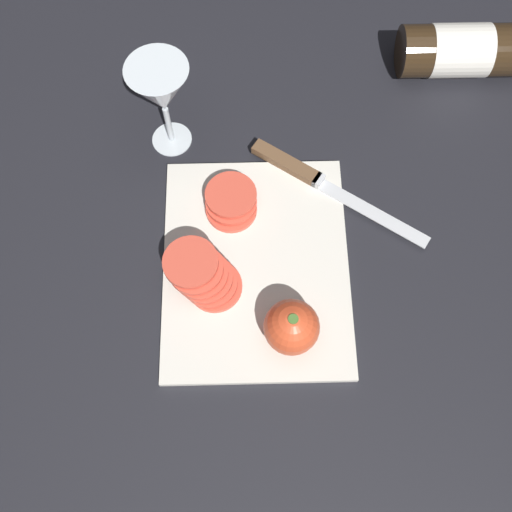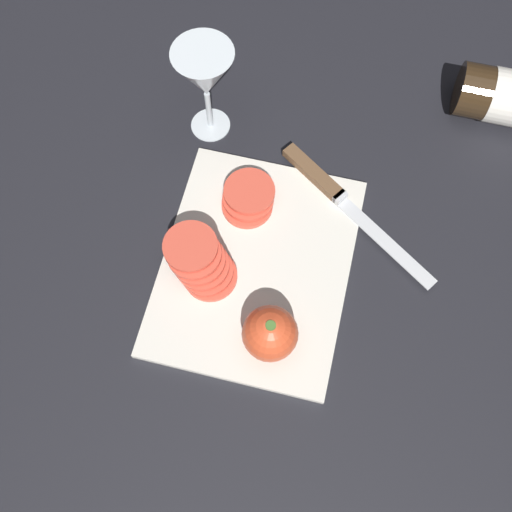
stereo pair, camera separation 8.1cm
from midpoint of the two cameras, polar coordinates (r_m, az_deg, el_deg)
name	(u,v)px [view 2 (the right image)]	position (r m, az deg, el deg)	size (l,w,h in m)	color
ground_plane	(230,271)	(0.85, 0.27, -1.72)	(3.00, 3.00, 0.00)	black
cutting_board	(256,266)	(0.85, 2.73, -1.25)	(0.33, 0.26, 0.01)	silver
wine_glass	(205,77)	(0.87, -2.15, 16.44)	(0.09, 0.09, 0.16)	silver
whole_tomato	(270,333)	(0.77, 4.37, -7.74)	(0.07, 0.07, 0.07)	#DB4C28
knife	(327,186)	(0.90, 9.38, 6.30)	(0.18, 0.26, 0.01)	silver
tomato_slice_stack_near	(248,198)	(0.87, 1.89, 5.22)	(0.09, 0.08, 0.03)	#DB4C38
tomato_slice_stack_far	(200,262)	(0.82, -2.51, -0.93)	(0.09, 0.11, 0.05)	#DB4C38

